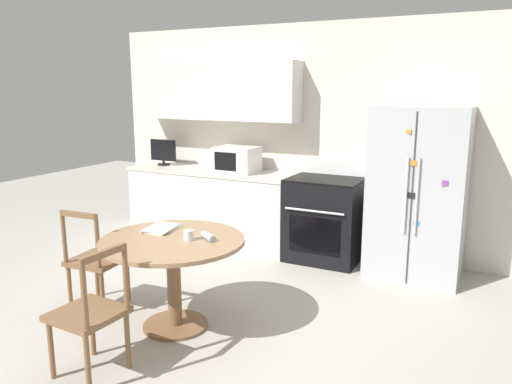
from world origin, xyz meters
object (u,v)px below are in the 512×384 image
Objects in this scene: microwave at (237,160)px; countertop_tv at (163,151)px; dining_chair_left at (95,260)px; candle_glass at (188,236)px; oven_range at (325,218)px; refrigerator at (418,193)px; dining_chair_near at (91,314)px.

microwave is 1.11m from countertop_tv.
dining_chair_left is 1.00m from candle_glass.
candle_glass is (-0.39, -2.05, 0.30)m from oven_range.
refrigerator is at bearing -1.31° from microwave.
microwave is at bearing -2.40° from countertop_tv.
microwave is 2.21m from candle_glass.
dining_chair_near is at bearing -104.39° from candle_glass.
microwave reaches higher than oven_range.
refrigerator reaches higher than dining_chair_near.
oven_range is 1.20× the size of dining_chair_left.
countertop_tv is (-2.23, 0.06, 0.61)m from oven_range.
microwave is (-1.12, 0.01, 0.58)m from oven_range.
dining_chair_near is (1.62, -2.94, -0.64)m from countertop_tv.
refrigerator is 1.90× the size of dining_chair_near.
microwave is at bearing 178.69° from refrigerator.
candle_glass is at bearing -1.92° from dining_chair_left.
refrigerator reaches higher than microwave.
refrigerator is 3.28m from dining_chair_near.
dining_chair_left is (-2.31, -2.06, -0.42)m from refrigerator.
dining_chair_near is (0.73, -0.78, 0.00)m from dining_chair_left.
oven_range is (-0.97, 0.04, -0.39)m from refrigerator.
microwave is at bearing 79.48° from dining_chair_left.
refrigerator reaches higher than oven_range.
oven_range is 2.49m from dining_chair_left.
refrigerator is 2.44m from candle_glass.
refrigerator is at bearing -2.07° from oven_range.
dining_chair_left is at bearing -177.16° from candle_glass.
countertop_tv is 3.42m from dining_chair_near.
refrigerator is 1.05m from oven_range.
dining_chair_left is 1.07m from dining_chair_near.
microwave reaches higher than candle_glass.
countertop_tv is 0.40× the size of dining_chair_left.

